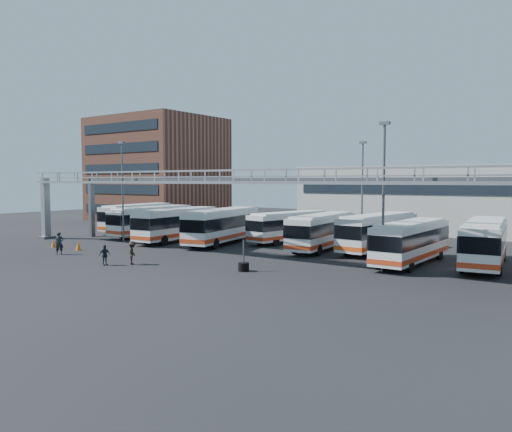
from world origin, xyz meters
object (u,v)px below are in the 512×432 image
Objects in this scene: bus_3 at (222,225)px; bus_6 at (379,231)px; light_pole_back at (362,186)px; bus_8 at (485,241)px; bus_7 at (412,241)px; light_pole_left at (123,186)px; pedestrian_c at (132,253)px; cone_right at (78,246)px; bus_0 at (138,216)px; bus_5 at (322,230)px; light_pole_mid at (384,188)px; bus_1 at (153,220)px; pedestrian_a at (59,243)px; cone_left at (53,244)px; bus_4 at (290,226)px; pedestrian_d at (105,255)px; bus_2 at (178,223)px; tire_stack at (244,266)px.

bus_3 is 15.07m from bus_6.
light_pole_back reaches higher than bus_6.
bus_7 is at bearing -163.59° from bus_8.
light_pole_back is at bearing 34.99° from light_pole_left.
pedestrian_c is 10.30m from cone_right.
bus_0 reaches higher than bus_5.
bus_1 is at bearing 167.67° from light_pole_mid.
light_pole_left is at bearing -177.94° from bus_8.
bus_7 is at bearing -14.29° from bus_3.
cone_left is at bearing 87.53° from pedestrian_a.
bus_8 is 5.93× the size of pedestrian_a.
light_pole_left is 0.98× the size of bus_4.
light_pole_back is 14.90× the size of cone_left.
bus_7 is 5.57× the size of pedestrian_a.
bus_0 is at bearing 50.75° from pedestrian_d.
pedestrian_d is at bearing -152.27° from light_pole_mid.
pedestrian_d is at bearing -122.49° from bus_6.
bus_7 is (14.35, -6.07, 0.07)m from bus_4.
bus_6 reaches higher than bus_7.
cone_left is at bearing -160.74° from bus_7.
light_pole_mid is 18.76m from pedestrian_c.
pedestrian_a is at bearing -101.55° from bus_2.
cone_left is 22.07m from tire_stack.
cone_left is at bearing -154.04° from bus_5.
light_pole_back is 13.00× the size of cone_right.
bus_7 is 28.69m from cone_right.
bus_5 reaches higher than cone_left.
bus_1 reaches higher than tire_stack.
light_pole_left is at bearing 177.95° from light_pole_mid.
pedestrian_c is 2.00m from pedestrian_d.
light_pole_back reaches higher than cone_left.
bus_7 is at bearing 19.97° from cone_right.
bus_6 is 15.01m from tire_stack.
pedestrian_c is (-7.87, -15.17, -0.92)m from bus_5.
tire_stack reaches higher than pedestrian_d.
cone_right is (-31.61, -11.81, -1.47)m from bus_8.
light_pole_back is 5.81× the size of pedestrian_c.
light_pole_back is 28.02m from cone_right.
cone_left is (-1.96, -6.68, -5.38)m from light_pole_left.
light_pole_mid reaches higher than bus_4.
pedestrian_c is (2.13, -13.23, -1.04)m from bus_3.
bus_0 is 14.40× the size of cone_right.
light_pole_back is at bearing -14.10° from pedestrian_d.
bus_3 reaches higher than bus_2.
bus_5 is (-0.44, -7.73, -3.93)m from light_pole_back.
bus_2 is 5.21× the size of tire_stack.
light_pole_mid reaches higher than bus_3.
cone_right is at bearing -158.78° from bus_7.
light_pole_back is at bearing 48.95° from bus_4.
bus_6 is 23.06m from pedestrian_d.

